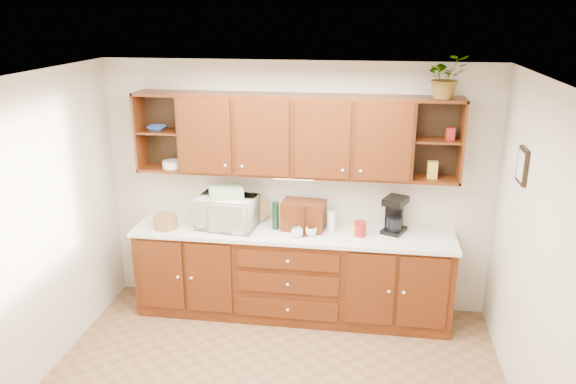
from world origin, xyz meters
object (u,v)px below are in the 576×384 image
(coffee_maker, at_px, (395,215))
(potted_plant, at_px, (446,77))
(bread_box, at_px, (304,215))
(microwave, at_px, (227,212))

(coffee_maker, relative_size, potted_plant, 0.92)
(bread_box, relative_size, potted_plant, 1.06)
(microwave, relative_size, coffee_maker, 1.60)
(coffee_maker, bearing_deg, potted_plant, 15.09)
(coffee_maker, xyz_separation_m, potted_plant, (0.38, -0.06, 1.37))
(bread_box, distance_m, potted_plant, 1.90)
(microwave, height_order, coffee_maker, coffee_maker)
(bread_box, height_order, coffee_maker, coffee_maker)
(microwave, bearing_deg, coffee_maker, 10.86)
(microwave, xyz_separation_m, potted_plant, (2.06, 0.07, 1.39))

